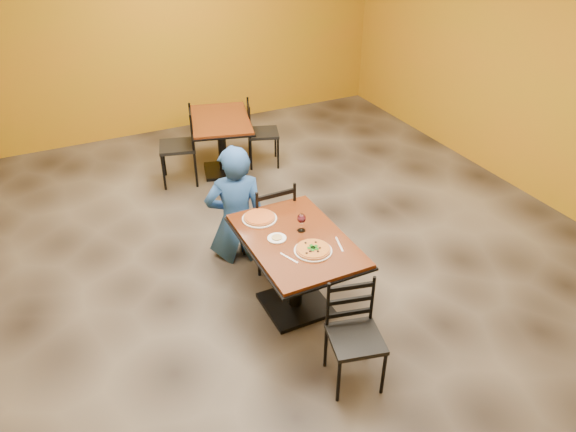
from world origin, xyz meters
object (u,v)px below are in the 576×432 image
table_main (296,257)px  diner (235,202)px  plate_main (313,251)px  side_plate (277,238)px  chair_second_left (177,147)px  wine_glass (301,222)px  chair_main_far (268,221)px  chair_second_right (263,133)px  plate_far (259,219)px  pizza_far (259,217)px  pizza_main (313,249)px  table_second (221,133)px  chair_main_near (356,339)px

table_main → diner: (-0.16, 1.01, 0.05)m
plate_main → side_plate: bearing=123.2°
chair_second_left → wine_glass: size_ratio=5.33×
side_plate → chair_second_left: bearing=92.3°
chair_main_far → chair_second_left: 2.05m
side_plate → chair_main_far: bearing=72.2°
chair_second_right → plate_main: size_ratio=2.83×
plate_far → pizza_far: size_ratio=1.11×
plate_far → pizza_main: bearing=-72.5°
chair_main_far → plate_far: bearing=55.3°
table_second → plate_main: size_ratio=4.03×
chair_main_near → chair_main_far: size_ratio=0.91×
side_plate → wine_glass: bearing=4.8°
table_second → plate_far: size_ratio=4.03×
pizza_main → pizza_far: size_ratio=1.01×
pizza_main → side_plate: pizza_main is taller
chair_second_left → table_main: bearing=20.3°
chair_main_far → wine_glass: bearing=90.9°
chair_main_near → diner: diner is taller
chair_second_right → diner: diner is taller
table_main → plate_far: plate_far is taller
chair_main_near → plate_far: bearing=111.2°
table_main → plate_far: bearing=111.2°
table_main → pizza_far: (-0.16, 0.41, 0.21)m
chair_second_left → diner: 1.77m
chair_second_left → pizza_far: 2.39m
plate_main → side_plate: 0.34m
table_second → plate_far: 2.42m
table_second → chair_second_right: bearing=0.0°
table_second → wine_glass: size_ratio=6.94×
chair_second_right → chair_second_left: bearing=109.1°
table_main → table_second: same height
table_second → table_main: bearing=-96.7°
table_main → side_plate: 0.25m
table_second → chair_main_far: 2.04m
side_plate → plate_main: bearing=-56.8°
chair_main_far → plate_far: (-0.23, -0.34, 0.29)m
chair_second_left → plate_main: 3.02m
pizza_main → wine_glass: bearing=80.6°
pizza_main → plate_far: size_ratio=0.92×
chair_main_far → pizza_main: (-0.03, -0.97, 0.31)m
chair_main_near → plate_main: (0.02, 0.72, 0.33)m
plate_far → pizza_far: 0.02m
pizza_far → chair_main_near: bearing=-82.3°
side_plate → chair_main_near: bearing=-80.3°
chair_second_left → plate_main: size_ratio=3.09×
chair_second_left → wine_glass: 2.74m
chair_main_near → pizza_far: chair_main_near is taller
chair_second_left → pizza_far: bearing=17.4°
chair_main_far → diner: diner is taller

